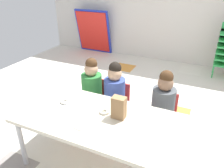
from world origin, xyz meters
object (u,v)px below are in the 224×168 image
at_px(seated_child_near_camera, 92,85).
at_px(seated_child_middle_seat, 115,90).
at_px(craft_table, 99,121).
at_px(folded_activity_table, 93,32).
at_px(donut_powdered_on_plate, 65,101).
at_px(paper_bag_brown, 119,108).
at_px(paper_plate_near_edge, 65,103).
at_px(donut_powdered_loose, 104,111).
at_px(paper_plate_center_table, 83,124).
at_px(seated_child_far_right, 164,101).

distance_m(seated_child_near_camera, seated_child_middle_seat, 0.32).
height_order(craft_table, folded_activity_table, folded_activity_table).
relative_size(seated_child_middle_seat, donut_powdered_on_plate, 8.98).
height_order(paper_bag_brown, paper_plate_near_edge, paper_bag_brown).
bearing_deg(donut_powdered_on_plate, donut_powdered_loose, 2.04).
relative_size(paper_plate_center_table, donut_powdered_loose, 1.74).
bearing_deg(craft_table, paper_plate_center_table, -115.03).
relative_size(seated_child_middle_seat, seated_child_far_right, 1.00).
relative_size(craft_table, donut_powdered_on_plate, 15.69).
distance_m(seated_child_middle_seat, donut_powdered_loose, 0.56).
height_order(seated_child_near_camera, paper_bag_brown, seated_child_near_camera).
xyz_separation_m(paper_plate_center_table, donut_powdered_on_plate, (-0.38, 0.24, 0.02)).
bearing_deg(paper_plate_near_edge, folded_activity_table, 114.48).
relative_size(seated_child_middle_seat, folded_activity_table, 0.84).
bearing_deg(seated_child_middle_seat, donut_powdered_loose, -76.63).
distance_m(folded_activity_table, paper_bag_brown, 3.89).
distance_m(seated_child_far_right, paper_plate_near_edge, 1.09).
bearing_deg(seated_child_middle_seat, paper_bag_brown, -62.38).
xyz_separation_m(seated_child_near_camera, donut_powdered_on_plate, (-0.02, -0.56, 0.06)).
bearing_deg(paper_plate_near_edge, seated_child_far_right, 30.88).
bearing_deg(folded_activity_table, seated_child_far_right, -48.11).
bearing_deg(seated_child_far_right, donut_powdered_loose, -130.92).
xyz_separation_m(seated_child_far_right, donut_powdered_on_plate, (-0.94, -0.56, 0.06)).
distance_m(craft_table, paper_plate_near_edge, 0.47).
xyz_separation_m(seated_child_middle_seat, folded_activity_table, (-1.82, 2.70, -0.02)).
distance_m(craft_table, paper_bag_brown, 0.25).
relative_size(craft_table, paper_plate_near_edge, 8.91).
height_order(seated_child_near_camera, donut_powdered_on_plate, seated_child_near_camera).
relative_size(seated_child_middle_seat, donut_powdered_loose, 8.86).
bearing_deg(seated_child_near_camera, paper_bag_brown, -42.28).
height_order(seated_child_far_right, paper_bag_brown, seated_child_far_right).
distance_m(seated_child_middle_seat, paper_plate_near_edge, 0.66).
xyz_separation_m(paper_plate_near_edge, donut_powdered_loose, (0.47, 0.02, 0.01)).
bearing_deg(seated_child_near_camera, folded_activity_table, 119.06).
xyz_separation_m(craft_table, donut_powdered_loose, (0.01, 0.09, 0.06)).
bearing_deg(donut_powdered_on_plate, seated_child_near_camera, 88.37).
height_order(craft_table, seated_child_near_camera, seated_child_near_camera).
height_order(seated_child_middle_seat, seated_child_far_right, same).
distance_m(seated_child_near_camera, paper_bag_brown, 0.84).
xyz_separation_m(seated_child_far_right, folded_activity_table, (-2.42, 2.70, -0.02)).
relative_size(paper_plate_near_edge, donut_powdered_loose, 1.74).
bearing_deg(paper_bag_brown, folded_activity_table, 122.97).
xyz_separation_m(folded_activity_table, donut_powdered_loose, (1.95, -3.25, 0.07)).
height_order(paper_plate_near_edge, paper_plate_center_table, same).
bearing_deg(craft_table, paper_bag_brown, 25.01).
bearing_deg(donut_powdered_loose, folded_activity_table, 121.01).
bearing_deg(paper_plate_center_table, seated_child_middle_seat, 93.02).
bearing_deg(paper_plate_near_edge, donut_powdered_on_plate, 0.00).
bearing_deg(paper_bag_brown, seated_child_middle_seat, 117.62).
bearing_deg(seated_child_far_right, paper_plate_center_table, -124.85).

